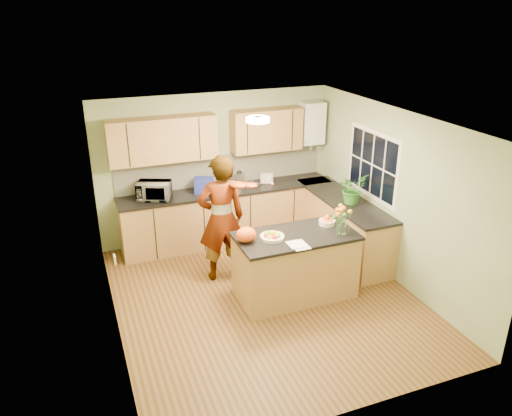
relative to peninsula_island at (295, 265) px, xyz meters
name	(u,v)px	position (x,y,z in m)	size (l,w,h in m)	color
floor	(265,298)	(-0.41, 0.07, -0.47)	(4.50, 4.50, 0.00)	#523517
ceiling	(267,121)	(-0.41, 0.07, 2.03)	(4.00, 4.50, 0.02)	silver
wall_back	(216,167)	(-0.41, 2.32, 0.78)	(4.00, 0.02, 2.50)	gray
wall_front	(358,307)	(-0.41, -2.18, 0.78)	(4.00, 0.02, 2.50)	gray
wall_left	(108,241)	(-2.41, 0.07, 0.78)	(0.02, 4.50, 2.50)	gray
wall_right	(394,196)	(1.59, 0.07, 0.78)	(0.02, 4.50, 2.50)	gray
back_counter	(228,215)	(-0.31, 2.02, 0.00)	(3.64, 0.62, 0.94)	#AA7E44
right_counter	(343,226)	(1.29, 0.92, 0.00)	(0.62, 2.24, 0.94)	#AA7E44
splashback	(222,169)	(-0.31, 2.30, 0.73)	(3.60, 0.02, 0.52)	#ECE7CD
upper_cabinets	(207,135)	(-0.59, 2.15, 1.38)	(3.20, 0.34, 0.70)	#AA7E44
boiler	(312,123)	(1.29, 2.16, 1.43)	(0.40, 0.30, 0.86)	white
window_right	(372,165)	(1.58, 0.67, 1.08)	(0.01, 1.30, 1.05)	white
light_switch	(115,259)	(-2.40, -0.53, 0.83)	(0.02, 0.09, 0.09)	white
ceiling_lamp	(258,120)	(-0.41, 0.37, 1.99)	(0.30, 0.30, 0.07)	#FFEABF
peninsula_island	(295,265)	(0.00, 0.00, 0.00)	(1.64, 0.84, 0.94)	#AA7E44
fruit_dish	(272,236)	(-0.35, 0.00, 0.51)	(0.32, 0.32, 0.11)	beige
orange_bowl	(327,221)	(0.55, 0.15, 0.53)	(0.23, 0.23, 0.14)	beige
flower_vase	(343,212)	(0.60, -0.18, 0.79)	(0.26, 0.26, 0.48)	silver
orange_bag	(246,235)	(-0.70, 0.05, 0.57)	(0.27, 0.23, 0.20)	#FF5615
papers	(299,245)	(-0.10, -0.30, 0.47)	(0.21, 0.29, 0.01)	white
violinist	(221,219)	(-0.79, 0.85, 0.48)	(0.69, 0.46, 1.90)	#EDBA91
violin	(239,185)	(-0.59, 0.63, 1.05)	(0.64, 0.25, 0.13)	#501A05
microwave	(154,191)	(-1.53, 2.00, 0.61)	(0.51, 0.35, 0.28)	white
blue_box	(204,185)	(-0.71, 2.01, 0.59)	(0.31, 0.22, 0.25)	navy
kettle	(239,179)	(-0.09, 2.05, 0.61)	(0.18, 0.18, 0.33)	#B0AFB4
jar_cream	(263,179)	(0.35, 2.05, 0.56)	(0.12, 0.12, 0.18)	beige
jar_white	(270,179)	(0.45, 2.01, 0.56)	(0.12, 0.12, 0.18)	white
potted_plant	(352,189)	(1.29, 0.72, 0.71)	(0.43, 0.37, 0.48)	#317627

